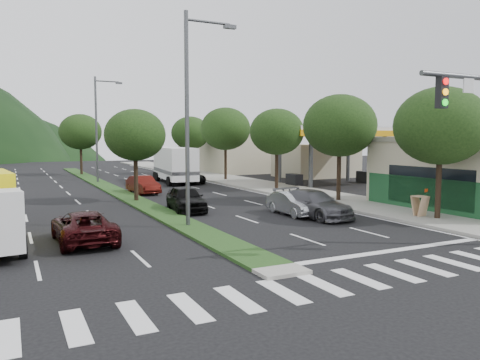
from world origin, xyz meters
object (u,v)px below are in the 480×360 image
tree_r_c (277,132)px  suv_maroon (84,227)px  motorhome (175,164)px  car_queue_b (313,204)px  tree_r_e (191,133)px  streetlight_mid (98,124)px  car_queue_a (186,199)px  tree_r_d (225,129)px  car_queue_c (143,185)px  tree_med_near (135,135)px  tree_r_a (441,126)px  streetlight_near (191,108)px  a_frame_sign (420,204)px  tree_med_far (80,132)px  sedan_silver (293,203)px  tree_r_b (340,126)px  car_queue_d (188,177)px

tree_r_c → suv_maroon: bearing=-141.9°
motorhome → car_queue_b: bearing=-83.5°
tree_r_e → suv_maroon: bearing=-116.9°
streetlight_mid → car_queue_a: (1.40, -20.25, -4.84)m
tree_r_e → suv_maroon: 37.52m
tree_r_d → car_queue_c: size_ratio=1.74×
tree_med_near → car_queue_a: bearing=-73.0°
tree_r_e → streetlight_mid: 13.73m
tree_r_a → tree_r_e: size_ratio=0.99×
streetlight_near → streetlight_mid: (0.00, 25.00, 0.00)m
tree_r_d → a_frame_sign: (-0.32, -25.16, -4.39)m
car_queue_c → suv_maroon: bearing=-118.0°
tree_med_far → sedan_silver: (6.43, -35.15, -4.37)m
car_queue_c → car_queue_a: bearing=-95.8°
tree_r_e → motorhome: size_ratio=0.75×
tree_r_b → car_queue_c: (-10.35, 10.58, -4.36)m
tree_r_a → car_queue_a: (-10.40, 8.75, -4.08)m
tree_r_c → car_queue_d: bearing=116.9°
car_queue_a → tree_med_near: bearing=113.7°
streetlight_near → tree_r_b: bearing=18.7°
tree_r_a → streetlight_mid: (-11.79, 29.00, 0.76)m
car_queue_c → streetlight_mid: bearing=92.3°
sedan_silver → tree_med_far: bearing=101.0°
suv_maroon → car_queue_d: (12.47, 21.96, -0.02)m
streetlight_mid → car_queue_a: 20.87m
tree_r_b → streetlight_near: 12.47m
streetlight_near → car_queue_b: (6.76, -0.25, -4.86)m
sedan_silver → suv_maroon: bearing=-168.9°
tree_r_a → tree_med_near: bearing=130.6°
streetlight_near → suv_maroon: 7.20m
tree_r_a → tree_r_b: (-0.00, 8.00, 0.22)m
streetlight_mid → car_queue_b: bearing=-75.0°
tree_r_e → sedan_silver: bearing=-100.1°
tree_r_d → tree_med_far: 18.44m
tree_r_c → tree_med_far: (-12.00, 24.00, 0.26)m
tree_r_e → tree_r_b: bearing=-90.0°
tree_r_d → car_queue_b: bearing=-102.7°
tree_med_far → car_queue_b: (6.97, -36.25, -4.29)m
tree_r_b → motorhome: size_ratio=0.77×
tree_r_c → streetlight_mid: size_ratio=0.65×
sedan_silver → car_queue_d: size_ratio=0.86×
tree_r_e → car_queue_d: (-4.42, -11.28, -4.27)m
suv_maroon → a_frame_sign: a_frame_sign is taller
tree_med_near → motorhome: tree_med_near is taller
tree_r_b → tree_r_c: size_ratio=1.07×
tree_r_d → suv_maroon: (-16.89, -23.24, -4.53)m
tree_r_c → streetlight_mid: streetlight_mid is taller
streetlight_mid → car_queue_b: size_ratio=2.01×
streetlight_near → car_queue_a: 6.92m
car_queue_b → car_queue_d: (0.61, 20.98, -0.10)m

